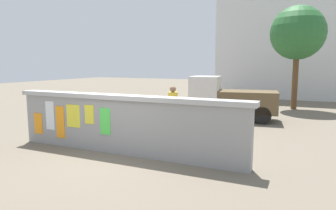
% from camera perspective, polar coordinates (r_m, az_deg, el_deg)
% --- Properties ---
extents(ground, '(60.00, 60.00, 0.00)m').
position_cam_1_polar(ground, '(15.39, 7.97, -1.16)').
color(ground, '#6B6051').
extents(poster_wall, '(6.89, 0.42, 1.58)m').
position_cam_1_polar(poster_wall, '(8.03, -8.63, -3.53)').
color(poster_wall, gray).
rests_on(poster_wall, ground).
extents(auto_rickshaw_truck, '(3.77, 1.98, 1.85)m').
position_cam_1_polar(auto_rickshaw_truck, '(13.11, 11.37, 1.17)').
color(auto_rickshaw_truck, black).
rests_on(auto_rickshaw_truck, ground).
extents(motorcycle, '(1.90, 0.56, 0.87)m').
position_cam_1_polar(motorcycle, '(13.30, -7.68, -0.55)').
color(motorcycle, black).
rests_on(motorcycle, ground).
extents(bicycle_near, '(1.67, 0.55, 0.95)m').
position_cam_1_polar(bicycle_near, '(9.38, 3.87, -4.60)').
color(bicycle_near, black).
rests_on(bicycle_near, ground).
extents(person_walking, '(0.42, 0.42, 1.62)m').
position_cam_1_polar(person_walking, '(10.55, 0.92, 0.22)').
color(person_walking, '#D83F72').
rests_on(person_walking, ground).
extents(tree_roadside, '(2.76, 2.76, 5.36)m').
position_cam_1_polar(tree_roadside, '(17.22, 23.43, 12.40)').
color(tree_roadside, brown).
rests_on(tree_roadside, ground).
extents(building_background, '(9.67, 4.40, 8.37)m').
position_cam_1_polar(building_background, '(23.53, 21.73, 11.72)').
color(building_background, silver).
rests_on(building_background, ground).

